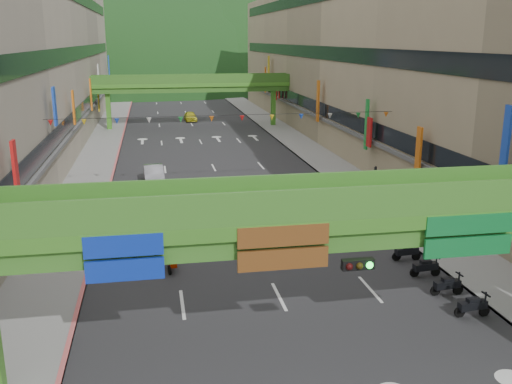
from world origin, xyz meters
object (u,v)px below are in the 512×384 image
car_silver (154,175)px  pedestrian_red (460,228)px  overpass_near (351,238)px  scooter_rider_mid (231,194)px  car_yellow (190,116)px

car_silver → pedestrian_red: size_ratio=2.72×
overpass_near → car_silver: size_ratio=6.18×
scooter_rider_mid → car_silver: size_ratio=0.45×
car_yellow → scooter_rider_mid: bearing=-92.5°
scooter_rider_mid → car_silver: 9.83m
car_silver → scooter_rider_mid: bearing=-59.8°
car_silver → pedestrian_red: bearing=-47.5°
car_yellow → pedestrian_red: pedestrian_red is taller
overpass_near → scooter_rider_mid: size_ratio=13.62×
overpass_near → pedestrian_red: overpass_near is taller
scooter_rider_mid → car_silver: scooter_rider_mid is taller
overpass_near → pedestrian_red: size_ratio=16.84×
overpass_near → scooter_rider_mid: (-1.11, 21.38, -4.14)m
scooter_rider_mid → pedestrian_red: 15.51m
scooter_rider_mid → car_yellow: 44.82m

